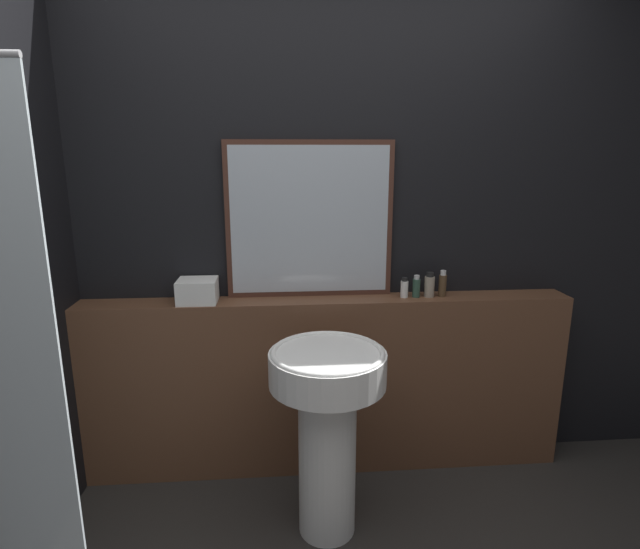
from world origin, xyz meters
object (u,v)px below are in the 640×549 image
lotion_bottle (429,285)px  shampoo_bottle (404,288)px  pedestal_sink (327,416)px  body_wash_bottle (443,284)px  conditioner_bottle (416,287)px  mirror (310,220)px  towel_stack (198,291)px

lotion_bottle → shampoo_bottle: bearing=180.0°
pedestal_sink → body_wash_bottle: body_wash_bottle is taller
conditioner_bottle → lotion_bottle: lotion_bottle is taller
conditioner_bottle → mirror: bearing=172.2°
mirror → body_wash_bottle: 0.74m
lotion_bottle → mirror: bearing=173.1°
towel_stack → shampoo_bottle: towel_stack is taller
pedestal_sink → conditioner_bottle: 0.81m
shampoo_bottle → body_wash_bottle: (0.19, 0.00, 0.02)m
mirror → conditioner_bottle: 0.63m
towel_stack → lotion_bottle: bearing=0.0°
mirror → towel_stack: mirror is taller
pedestal_sink → shampoo_bottle: (0.43, 0.48, 0.42)m
body_wash_bottle → lotion_bottle: bearing=180.0°
pedestal_sink → conditioner_bottle: size_ratio=7.55×
towel_stack → conditioner_bottle: (1.08, 0.00, -0.00)m
shampoo_bottle → body_wash_bottle: bearing=0.0°
towel_stack → lotion_bottle: (1.15, 0.00, 0.00)m
mirror → conditioner_bottle: mirror is taller
towel_stack → conditioner_bottle: bearing=0.0°
pedestal_sink → lotion_bottle: bearing=40.4°
conditioner_bottle → body_wash_bottle: bearing=0.0°
shampoo_bottle → lotion_bottle: bearing=0.0°
lotion_bottle → towel_stack: bearing=180.0°
shampoo_bottle → lotion_bottle: (0.13, 0.00, 0.01)m
mirror → body_wash_bottle: (0.66, -0.07, -0.32)m
lotion_bottle → body_wash_bottle: body_wash_bottle is taller
towel_stack → lotion_bottle: lotion_bottle is taller
shampoo_bottle → body_wash_bottle: 0.20m
mirror → shampoo_bottle: bearing=-8.8°
lotion_bottle → pedestal_sink: bearing=-139.6°
pedestal_sink → lotion_bottle: 0.85m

